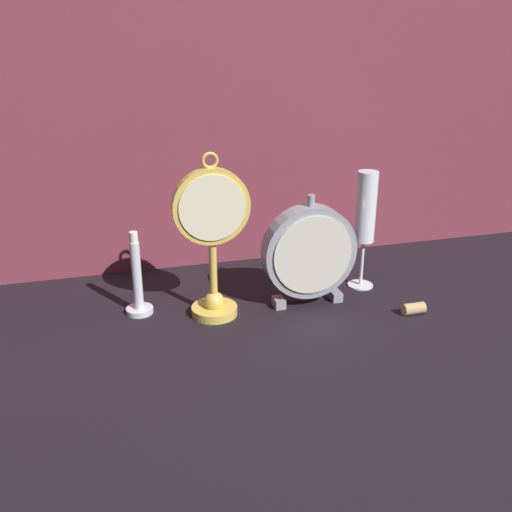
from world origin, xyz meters
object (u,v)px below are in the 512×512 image
brass_candlestick (138,286)px  wine_cork (414,309)px  pocket_watch_on_stand (212,240)px  mantel_clock_silver (309,252)px  champagne_flute (365,215)px

brass_candlestick → wine_cork: size_ratio=3.85×
pocket_watch_on_stand → mantel_clock_silver: 0.19m
pocket_watch_on_stand → champagne_flute: (0.32, 0.05, 0.01)m
mantel_clock_silver → brass_candlestick: (-0.32, 0.05, -0.05)m
mantel_clock_silver → brass_candlestick: size_ratio=1.35×
pocket_watch_on_stand → brass_candlestick: pocket_watch_on_stand is taller
pocket_watch_on_stand → brass_candlestick: 0.17m
champagne_flute → wine_cork: champagne_flute is taller
champagne_flute → brass_candlestick: size_ratio=1.50×
champagne_flute → brass_candlestick: bearing=-180.0°
mantel_clock_silver → champagne_flute: bearing=19.7°
pocket_watch_on_stand → brass_candlestick: bearing=161.7°
wine_cork → mantel_clock_silver: bearing=151.7°
mantel_clock_silver → wine_cork: bearing=-28.3°
champagne_flute → mantel_clock_silver: bearing=-160.3°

